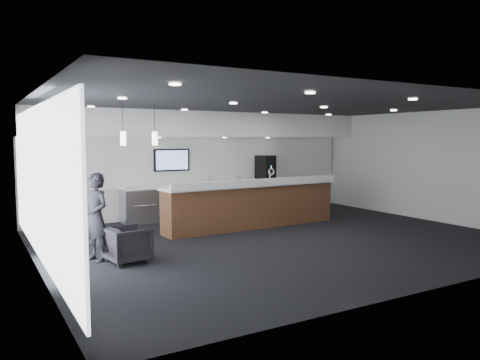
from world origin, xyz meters
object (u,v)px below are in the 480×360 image
armchair (128,244)px  lounge_guest (96,217)px  service_counter (252,205)px  coffee_machine (265,168)px

armchair → lounge_guest: size_ratio=0.45×
lounge_guest → armchair: bearing=29.2°
service_counter → coffee_machine: 2.87m
coffee_machine → lounge_guest: coffee_machine is taller
armchair → lounge_guest: (-0.47, 0.39, 0.48)m
lounge_guest → service_counter: bearing=87.0°
coffee_machine → lounge_guest: 6.96m
service_counter → armchair: service_counter is taller
armchair → coffee_machine: bearing=-62.5°
coffee_machine → armchair: size_ratio=1.08×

